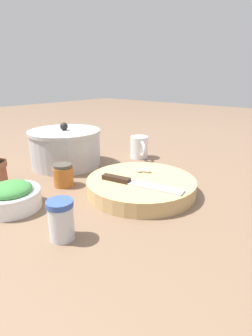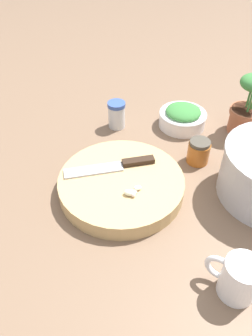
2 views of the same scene
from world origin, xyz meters
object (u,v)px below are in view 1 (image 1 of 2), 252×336
spice_jar (61,220)px  stock_pot (66,148)px  cutting_board (141,186)px  herb_bowl (11,196)px  coffee_mug (139,147)px  honey_jar (63,175)px  garlic_cloves (144,170)px  chef_knife (136,183)px

spice_jar → stock_pot: bearing=51.4°
cutting_board → herb_bowl: 0.35m
coffee_mug → honey_jar: (-0.38, -0.00, -0.01)m
garlic_cloves → herb_bowl: bearing=154.0°
cutting_board → garlic_cloves: garlic_cloves is taller
herb_bowl → honey_jar: (0.17, 0.02, 0.00)m
honey_jar → spice_jar: bearing=-127.6°
spice_jar → honey_jar: bearing=52.4°
chef_knife → coffee_mug: (0.31, 0.23, -0.00)m
garlic_cloves → spice_jar: (-0.34, -0.04, -0.01)m
cutting_board → honey_jar: (-0.11, 0.21, 0.01)m
chef_knife → spice_jar: bearing=-11.7°
spice_jar → honey_jar: (0.17, 0.22, -0.01)m
cutting_board → garlic_cloves: (0.05, 0.03, 0.03)m
chef_knife → garlic_cloves: 0.10m
herb_bowl → stock_pot: bearing=29.7°
honey_jar → stock_pot: stock_pot is taller
cutting_board → honey_jar: honey_jar is taller
stock_pot → chef_knife: bearing=-98.5°
garlic_cloves → honey_jar: 0.25m
herb_bowl → coffee_mug: 0.56m
spice_jar → cutting_board: bearing=2.8°
garlic_cloves → coffee_mug: 0.29m
cutting_board → coffee_mug: 0.34m
herb_bowl → stock_pot: (0.30, 0.17, 0.03)m
herb_bowl → spice_jar: spice_jar is taller
cutting_board → stock_pot: 0.37m
coffee_mug → honey_jar: coffee_mug is taller
chef_knife → stock_pot: 0.38m
chef_knife → spice_jar: size_ratio=2.73×
coffee_mug → stock_pot: (-0.25, 0.15, 0.02)m
spice_jar → honey_jar: 0.28m
chef_knife → stock_pot: bearing=-110.2°
cutting_board → honey_jar: bearing=118.1°
herb_bowl → stock_pot: 0.35m
chef_knife → herb_bowl: herb_bowl is taller
garlic_cloves → herb_bowl: 0.38m
honey_jar → stock_pot: 0.20m
coffee_mug → cutting_board: bearing=-141.6°
herb_bowl → coffee_mug: bearing=2.3°
herb_bowl → stock_pot: stock_pot is taller
garlic_cloves → coffee_mug: coffee_mug is taller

